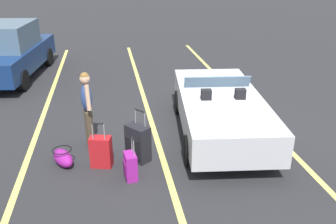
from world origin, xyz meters
TOP-DOWN VIEW (x-y plane):
  - ground_plane at (0.00, 0.00)m, footprint 80.00×80.00m
  - lot_line_near at (0.00, -1.24)m, footprint 18.00×0.12m
  - lot_line_mid at (0.00, 1.46)m, footprint 18.00×0.12m
  - lot_line_far at (0.00, 4.16)m, footprint 18.00×0.12m
  - convertible_car at (0.21, -0.02)m, footprint 4.31×2.22m
  - suitcase_large_black at (-0.83, 1.94)m, footprint 0.55×0.52m
  - suitcase_medium_bright at (-0.95, 2.66)m, footprint 0.34×0.45m
  - suitcase_small_carryon at (-1.48, 2.14)m, footprint 0.36×0.25m
  - duffel_bag at (-0.79, 3.41)m, footprint 0.71×0.57m
  - traveler_person at (-0.09, 2.90)m, footprint 0.61×0.28m
  - parked_sedan_near at (5.31, 5.63)m, footprint 4.71×2.41m

SIDE VIEW (x-z plane):
  - ground_plane at x=0.00m, z-range 0.00..0.00m
  - lot_line_near at x=0.00m, z-range 0.00..0.00m
  - lot_line_mid at x=0.00m, z-range 0.00..0.00m
  - lot_line_far at x=0.00m, z-range 0.00..0.00m
  - duffel_bag at x=-0.79m, z-range -0.01..0.33m
  - suitcase_small_carryon at x=-1.48m, z-range -0.16..0.67m
  - suitcase_medium_bright at x=-0.95m, z-range -0.17..0.79m
  - suitcase_large_black at x=-0.83m, z-range -0.16..0.90m
  - convertible_car at x=0.21m, z-range -0.03..1.21m
  - parked_sedan_near at x=5.31m, z-range -0.02..1.80m
  - traveler_person at x=-0.09m, z-range 0.10..1.76m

